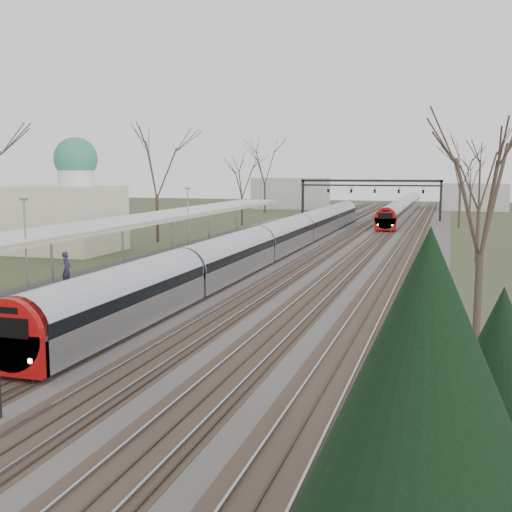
{
  "coord_description": "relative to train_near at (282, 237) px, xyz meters",
  "views": [
    {
      "loc": [
        11.76,
        -12.11,
        7.33
      ],
      "look_at": [
        0.15,
        26.33,
        2.0
      ],
      "focal_mm": 45.0,
      "sensor_mm": 36.0,
      "label": 1
    }
  ],
  "objects": [
    {
      "name": "evergreen_clump",
      "position": [
        14.42,
        -44.42,
        1.79
      ],
      "size": [
        5.9,
        7.1,
        6.5
      ],
      "color": "#2D231C",
      "rests_on": "ground"
    },
    {
      "name": "train_far",
      "position": [
        7.0,
        51.92,
        0.0
      ],
      "size": [
        2.62,
        60.21,
        3.05
      ],
      "color": "#B6B9C1",
      "rests_on": "ground"
    },
    {
      "name": "dome_building",
      "position": [
        -19.21,
        -5.22,
        2.24
      ],
      "size": [
        10.0,
        8.0,
        10.3
      ],
      "color": "beige",
      "rests_on": "ground"
    },
    {
      "name": "track_bed",
      "position": [
        2.76,
        11.78,
        -1.42
      ],
      "size": [
        24.0,
        160.0,
        0.22
      ],
      "color": "#474442",
      "rests_on": "ground"
    },
    {
      "name": "signal_gantry",
      "position": [
        2.79,
        41.77,
        3.43
      ],
      "size": [
        21.0,
        0.59,
        6.08
      ],
      "color": "black",
      "rests_on": "ground"
    },
    {
      "name": "train_near",
      "position": [
        0.0,
        0.0,
        0.0
      ],
      "size": [
        2.62,
        75.21,
        3.05
      ],
      "color": "#B6B9C1",
      "rests_on": "ground"
    },
    {
      "name": "tree_east_near",
      "position": [
        15.5,
        -28.22,
        5.08
      ],
      "size": [
        4.5,
        4.5,
        9.27
      ],
      "color": "#2D231C",
      "rests_on": "ground"
    },
    {
      "name": "passenger",
      "position": [
        -5.83,
        -24.93,
        0.48
      ],
      "size": [
        0.63,
        0.79,
        1.92
      ],
      "primitive_type": "imported",
      "rotation": [
        0.0,
        0.0,
        1.84
      ],
      "color": "#3A2B55",
      "rests_on": "platform"
    },
    {
      "name": "platform",
      "position": [
        -6.55,
        -5.72,
        -0.98
      ],
      "size": [
        3.5,
        69.0,
        1.0
      ],
      "primitive_type": "cube",
      "color": "#9E9B93",
      "rests_on": "ground"
    },
    {
      "name": "tree_west_far",
      "position": [
        -14.5,
        4.78,
        6.54
      ],
      "size": [
        5.5,
        5.5,
        11.33
      ],
      "color": "#2D231C",
      "rests_on": "ground"
    },
    {
      "name": "tree_east_far",
      "position": [
        16.5,
        -1.22,
        5.81
      ],
      "size": [
        5.0,
        5.0,
        10.3
      ],
      "color": "#2D231C",
      "rests_on": "ground"
    },
    {
      "name": "canopy",
      "position": [
        -6.55,
        -10.23,
        2.45
      ],
      "size": [
        4.1,
        50.0,
        3.11
      ],
      "color": "slate",
      "rests_on": "platform"
    }
  ]
}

